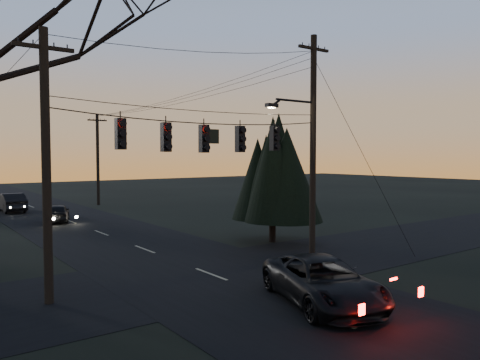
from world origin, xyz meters
TOP-DOWN VIEW (x-y plane):
  - main_road at (0.00, 20.00)m, footprint 8.00×120.00m
  - cross_road at (0.00, 10.00)m, footprint 60.00×7.00m
  - utility_pole_right at (5.50, 10.00)m, footprint 5.00×0.30m
  - utility_pole_left at (-6.00, 10.00)m, footprint 1.80×0.30m
  - utility_pole_far_r at (5.50, 38.00)m, footprint 1.80×0.30m
  - span_signal_assembly at (-0.24, 10.00)m, footprint 11.50×0.44m
  - evergreen_right at (6.41, 13.88)m, footprint 3.84×3.84m
  - suv_near at (0.80, 4.86)m, footprint 3.92×5.63m
  - sedan_oncoming_a at (-0.80, 28.36)m, footprint 2.54×3.96m
  - sedan_oncoming_b at (-2.18, 36.75)m, footprint 1.62×4.60m

SIDE VIEW (x-z plane):
  - utility_pole_right at x=5.50m, z-range -5.00..5.00m
  - utility_pole_left at x=-6.00m, z-range -4.25..4.25m
  - utility_pole_far_r at x=5.50m, z-range -4.25..4.25m
  - cross_road at x=0.00m, z-range 0.00..0.02m
  - main_road at x=0.00m, z-range 0.00..0.02m
  - sedan_oncoming_a at x=-0.80m, z-range 0.00..1.26m
  - suv_near at x=0.80m, z-range 0.00..1.43m
  - sedan_oncoming_b at x=-2.18m, z-range 0.00..1.51m
  - evergreen_right at x=6.41m, z-range 0.59..7.89m
  - span_signal_assembly at x=-0.24m, z-range 4.55..6.06m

